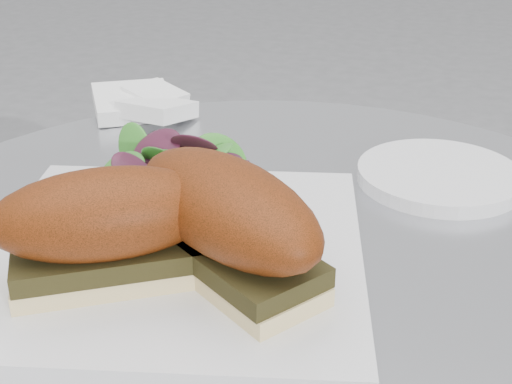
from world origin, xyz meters
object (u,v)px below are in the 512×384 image
at_px(sandwich_right, 226,218).
at_px(sandwich_left, 107,226).
at_px(plate, 174,256).
at_px(saucer, 439,176).

bearing_deg(sandwich_right, sandwich_left, -120.04).
bearing_deg(sandwich_right, plate, -167.83).
relative_size(sandwich_right, saucer, 1.24).
distance_m(plate, sandwich_left, 0.08).
relative_size(plate, sandwich_left, 1.69).
relative_size(plate, saucer, 1.84).
height_order(plate, saucer, plate).
bearing_deg(saucer, plate, -131.68).
relative_size(sandwich_left, sandwich_right, 0.88).
bearing_deg(sandwich_right, saucer, 95.47).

